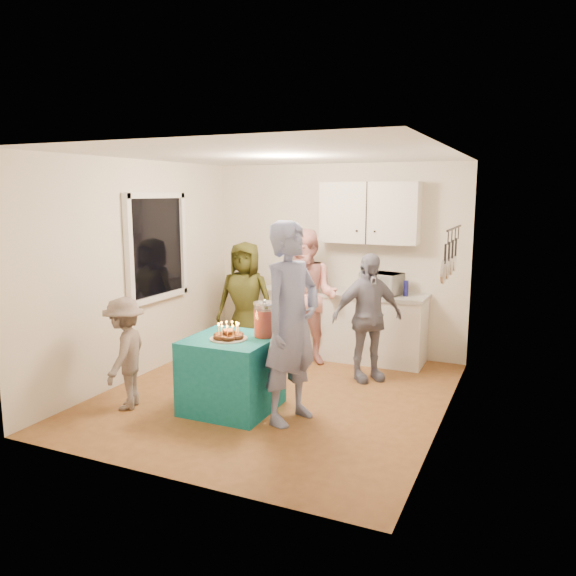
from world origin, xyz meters
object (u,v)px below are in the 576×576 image
at_px(man_birthday, 291,323).
at_px(woman_back_left, 245,300).
at_px(woman_back_center, 307,297).
at_px(child_near_left, 125,353).
at_px(punch_jar, 265,320).
at_px(microwave, 381,283).
at_px(woman_back_right, 367,317).
at_px(counter, 342,326).
at_px(party_table, 232,373).

bearing_deg(man_birthday, woman_back_left, 55.97).
distance_m(woman_back_center, child_near_left, 2.49).
bearing_deg(woman_back_left, woman_back_center, -3.41).
relative_size(punch_jar, woman_back_left, 0.22).
height_order(microwave, woman_back_left, woman_back_left).
bearing_deg(punch_jar, woman_back_right, 61.07).
bearing_deg(child_near_left, counter, 131.45).
bearing_deg(woman_back_left, party_table, -75.29).
distance_m(microwave, punch_jar, 2.17).
relative_size(microwave, man_birthday, 0.26).
relative_size(woman_back_left, woman_back_center, 0.89).
bearing_deg(woman_back_right, counter, 83.83).
height_order(party_table, child_near_left, child_near_left).
xyz_separation_m(woman_back_left, woman_back_right, (1.76, -0.24, -0.02)).
distance_m(man_birthday, woman_back_left, 2.24).
bearing_deg(party_table, woman_back_center, 86.83).
xyz_separation_m(counter, microwave, (0.52, 0.00, 0.62)).
relative_size(party_table, woman_back_center, 0.48).
height_order(punch_jar, man_birthday, man_birthday).
xyz_separation_m(microwave, child_near_left, (-1.98, -2.65, -0.47)).
bearing_deg(microwave, punch_jar, -93.36).
bearing_deg(party_table, man_birthday, -0.73).
relative_size(counter, woman_back_center, 1.25).
bearing_deg(punch_jar, woman_back_center, 96.85).
xyz_separation_m(punch_jar, woman_back_left, (-1.05, 1.53, -0.14)).
relative_size(microwave, woman_back_center, 0.29).
relative_size(man_birthday, woman_back_center, 1.12).
xyz_separation_m(woman_back_center, woman_back_right, (0.91, -0.33, -0.12)).
xyz_separation_m(man_birthday, woman_back_left, (-1.43, 1.71, -0.20)).
xyz_separation_m(woman_back_left, child_near_left, (-0.26, -2.12, -0.20)).
distance_m(man_birthday, woman_back_center, 1.89).
relative_size(counter, woman_back_right, 1.44).
relative_size(party_table, child_near_left, 0.73).
bearing_deg(man_birthday, party_table, 105.37).
bearing_deg(counter, party_table, -101.09).
height_order(microwave, punch_jar, microwave).
relative_size(punch_jar, woman_back_right, 0.22).
distance_m(punch_jar, woman_back_center, 1.63).
xyz_separation_m(party_table, punch_jar, (0.29, 0.18, 0.55)).
distance_m(party_table, woman_back_left, 1.91).
bearing_deg(man_birthday, microwave, 8.74).
relative_size(man_birthday, woman_back_left, 1.25).
height_order(microwave, child_near_left, microwave).
relative_size(microwave, woman_back_right, 0.33).
distance_m(microwave, child_near_left, 3.34).
bearing_deg(microwave, counter, -165.36).
distance_m(counter, woman_back_right, 1.01).
xyz_separation_m(punch_jar, child_near_left, (-1.31, -0.59, -0.35)).
relative_size(man_birthday, woman_back_right, 1.29).
relative_size(man_birthday, child_near_left, 1.68).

